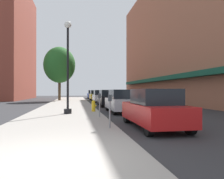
{
  "coord_description": "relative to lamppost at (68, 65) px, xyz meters",
  "views": [
    {
      "loc": [
        0.7,
        -4.72,
        1.59
      ],
      "look_at": [
        4.98,
        20.17,
        1.71
      ],
      "focal_mm": 34.41,
      "sensor_mm": 36.0,
      "label": 1
    }
  ],
  "objects": [
    {
      "name": "car_blue",
      "position": [
        3.77,
        28.15,
        -2.39
      ],
      "size": [
        1.8,
        4.3,
        1.66
      ],
      "rotation": [
        0.0,
        0.0,
        -0.03
      ],
      "color": "black",
      "rests_on": "ground"
    },
    {
      "name": "sidewalk_slab",
      "position": [
        -0.23,
        9.77,
        -3.14
      ],
      "size": [
        4.8,
        50.0,
        0.12
      ],
      "primitive_type": "cube",
      "color": "gray",
      "rests_on": "ground"
    },
    {
      "name": "building_right_brick",
      "position": [
        14.75,
        12.77,
        5.96
      ],
      "size": [
        6.8,
        40.0,
        18.37
      ],
      "color": "#9E6047",
      "rests_on": "ground"
    },
    {
      "name": "ground_plane",
      "position": [
        3.77,
        8.77,
        -3.2
      ],
      "size": [
        90.0,
        90.0,
        0.0
      ],
      "primitive_type": "plane",
      "color": "#2D2D30"
    },
    {
      "name": "parking_meter_near",
      "position": [
        1.82,
        -5.6,
        -2.25
      ],
      "size": [
        0.14,
        0.09,
        1.31
      ],
      "color": "slate",
      "rests_on": "sidewalk_slab"
    },
    {
      "name": "lamppost",
      "position": [
        0.0,
        0.0,
        0.0
      ],
      "size": [
        0.48,
        0.48,
        5.9
      ],
      "color": "black",
      "rests_on": "sidewalk_slab"
    },
    {
      "name": "fire_hydrant",
      "position": [
        1.74,
        1.2,
        -2.68
      ],
      "size": [
        0.33,
        0.26,
        0.79
      ],
      "color": "gold",
      "rests_on": "sidewalk_slab"
    },
    {
      "name": "car_black",
      "position": [
        3.77,
        7.7,
        -2.39
      ],
      "size": [
        1.8,
        4.3,
        1.66
      ],
      "rotation": [
        0.0,
        0.0,
        -0.02
      ],
      "color": "black",
      "rests_on": "ground"
    },
    {
      "name": "building_far_background",
      "position": [
        -11.24,
        27.77,
        6.96
      ],
      "size": [
        6.8,
        18.0,
        20.36
      ],
      "color": "brown",
      "rests_on": "ground"
    },
    {
      "name": "car_white",
      "position": [
        3.77,
        14.77,
        -2.39
      ],
      "size": [
        1.8,
        4.3,
        1.66
      ],
      "rotation": [
        0.0,
        0.0,
        -0.02
      ],
      "color": "black",
      "rests_on": "ground"
    },
    {
      "name": "car_yellow",
      "position": [
        3.77,
        21.53,
        -2.39
      ],
      "size": [
        1.8,
        4.3,
        1.66
      ],
      "rotation": [
        0.0,
        0.0,
        -0.04
      ],
      "color": "black",
      "rests_on": "ground"
    },
    {
      "name": "tree_near",
      "position": [
        -1.88,
        19.24,
        2.25
      ],
      "size": [
        4.71,
        4.71,
        8.05
      ],
      "color": "#4C3823",
      "rests_on": "sidewalk_slab"
    },
    {
      "name": "parking_meter_far",
      "position": [
        1.82,
        -1.95,
        -2.25
      ],
      "size": [
        0.14,
        0.09,
        1.31
      ],
      "color": "slate",
      "rests_on": "sidewalk_slab"
    },
    {
      "name": "car_silver",
      "position": [
        3.77,
        1.25,
        -2.39
      ],
      "size": [
        1.8,
        4.3,
        1.66
      ],
      "rotation": [
        0.0,
        0.0,
        0.03
      ],
      "color": "black",
      "rests_on": "ground"
    },
    {
      "name": "car_red",
      "position": [
        3.77,
        -5.27,
        -2.39
      ],
      "size": [
        1.8,
        4.3,
        1.66
      ],
      "rotation": [
        0.0,
        0.0,
        -0.02
      ],
      "color": "black",
      "rests_on": "ground"
    }
  ]
}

